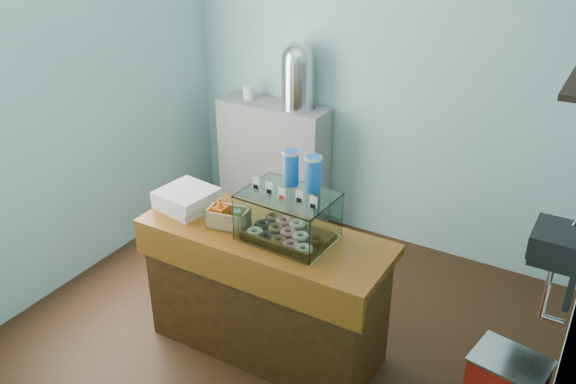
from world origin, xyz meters
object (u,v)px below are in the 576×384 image
Objects in this scene: counter at (265,291)px; coffee_urn at (298,74)px; display_case at (290,211)px; red_cooler at (506,383)px.

counter is 1.96m from coffee_urn.
counter is at bearing -67.29° from coffee_urn.
red_cooler is at bearing 11.23° from display_case.
display_case is 0.99× the size of coffee_urn.
counter is 2.86× the size of coffee_urn.
display_case is at bearing 17.25° from counter.
display_case is (0.16, 0.05, 0.61)m from counter.
red_cooler is (1.35, 0.21, -0.88)m from display_case.
counter is 1.56m from red_cooler.
coffee_urn is at bearing 112.71° from counter.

